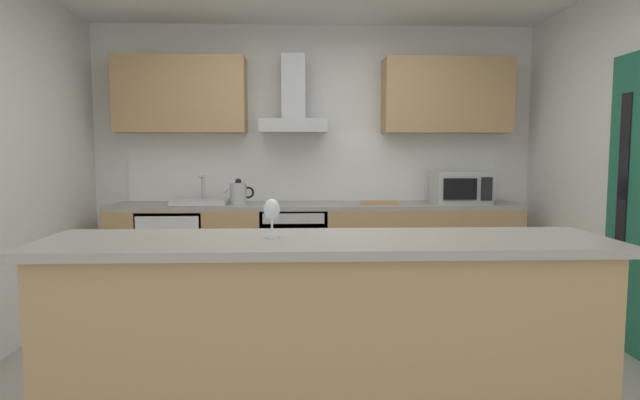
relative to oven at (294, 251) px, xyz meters
name	(u,v)px	position (x,y,z in m)	size (l,w,h in m)	color
ground	(323,371)	(0.20, -1.63, -0.47)	(5.27, 4.94, 0.02)	gray
wall_back	(315,160)	(0.20, 0.41, 0.84)	(5.27, 0.12, 2.60)	white
backsplash_tile	(315,167)	(0.20, 0.33, 0.77)	(3.63, 0.02, 0.66)	white
counter_back	(316,251)	(0.20, 0.03, -0.01)	(3.76, 0.60, 0.90)	tan
counter_island	(327,344)	(0.18, -2.51, 0.04)	(2.56, 0.64, 0.99)	tan
upper_cabinets	(315,96)	(0.20, 0.18, 1.45)	(3.71, 0.32, 0.70)	tan
oven	(294,251)	(0.00, 0.00, 0.00)	(0.60, 0.62, 0.80)	slate
refrigerator	(176,255)	(-1.10, 0.00, -0.03)	(0.58, 0.60, 0.85)	white
microwave	(460,188)	(1.55, -0.03, 0.59)	(0.50, 0.38, 0.30)	#B7BABC
sink	(201,201)	(-0.86, 0.01, 0.47)	(0.50, 0.40, 0.26)	silver
kettle	(239,193)	(-0.50, -0.03, 0.55)	(0.29, 0.15, 0.24)	#B7BABC
range_hood	(294,108)	(0.00, 0.13, 1.33)	(0.62, 0.45, 0.72)	#B7BABC
wine_glass	(272,211)	(-0.07, -2.49, 0.66)	(0.08, 0.08, 0.18)	silver
chopping_board	(379,203)	(0.79, -0.02, 0.45)	(0.34, 0.22, 0.02)	tan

